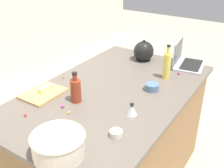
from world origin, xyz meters
name	(u,v)px	position (x,y,z in m)	size (l,w,h in m)	color
island_counter	(112,140)	(0.00, 0.00, 0.45)	(1.62, 0.99, 0.90)	olive
laptop	(186,61)	(0.71, -0.28, 0.95)	(0.34, 0.27, 0.22)	#B7B7BC
mixing_bowl_large	(58,144)	(-0.69, -0.14, 0.96)	(0.27, 0.27, 0.12)	beige
bottle_oil	(167,65)	(0.39, -0.24, 1.01)	(0.06, 0.06, 0.27)	#DBC64C
bottle_soy	(76,90)	(-0.25, 0.12, 0.98)	(0.07, 0.07, 0.21)	maroon
kettle	(144,51)	(0.63, 0.08, 0.98)	(0.21, 0.18, 0.20)	black
cutting_board	(43,94)	(-0.31, 0.36, 0.91)	(0.28, 0.22, 0.02)	tan
butter_stick_left	(45,89)	(-0.29, 0.36, 0.94)	(0.11, 0.04, 0.04)	#F4E58C
ramekin_small	(116,133)	(-0.42, -0.30, 0.92)	(0.07, 0.07, 0.04)	beige
ramekin_medium	(152,87)	(0.16, -0.23, 0.92)	(0.10, 0.10, 0.05)	slate
kitchen_timer	(132,110)	(-0.19, -0.27, 0.94)	(0.07, 0.07, 0.08)	#B2B2B7
candy_0	(25,115)	(-0.56, 0.26, 0.91)	(0.02, 0.02, 0.02)	red
candy_1	(42,145)	(-0.70, -0.03, 0.91)	(0.01, 0.01, 0.01)	red
candy_2	(69,113)	(-0.40, 0.06, 0.91)	(0.02, 0.02, 0.02)	yellow
candy_3	(179,73)	(0.51, -0.30, 0.91)	(0.02, 0.02, 0.02)	#CC3399
candy_4	(63,77)	(-0.04, 0.42, 0.91)	(0.02, 0.02, 0.02)	orange
candy_5	(63,106)	(-0.36, 0.14, 0.91)	(0.02, 0.02, 0.02)	#CC3399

